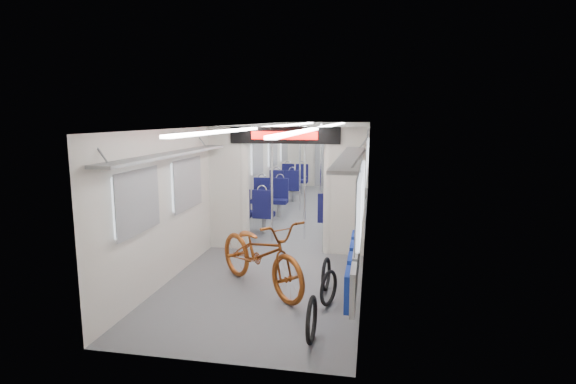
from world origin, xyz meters
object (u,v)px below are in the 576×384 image
(seat_bay_near_left, at_px, (262,202))
(stanchion_near_left, at_px, (272,185))
(flip_bench, at_px, (354,266))
(bike_hoop_c, at_px, (326,276))
(bicycle, at_px, (261,253))
(bike_hoop_b, at_px, (329,290))
(stanchion_far_right, at_px, (321,168))
(stanchion_near_right, at_px, (305,184))
(stanchion_far_left, at_px, (300,168))
(seat_bay_far_left, at_px, (290,180))
(seat_bay_near_right, at_px, (342,206))
(seat_bay_far_right, at_px, (350,183))
(bike_hoop_a, at_px, (312,322))

(seat_bay_near_left, relative_size, stanchion_near_left, 0.86)
(flip_bench, relative_size, seat_bay_near_left, 1.06)
(bike_hoop_c, bearing_deg, bicycle, -173.36)
(bike_hoop_b, relative_size, stanchion_far_right, 0.21)
(flip_bench, bearing_deg, stanchion_near_right, 109.15)
(bike_hoop_c, height_order, stanchion_far_left, stanchion_far_left)
(stanchion_far_right, bearing_deg, seat_bay_far_left, 121.42)
(bike_hoop_b, bearing_deg, seat_bay_far_left, 103.83)
(seat_bay_near_left, height_order, seat_bay_near_right, seat_bay_near_left)
(bike_hoop_b, distance_m, stanchion_far_right, 6.21)
(bicycle, height_order, stanchion_far_left, stanchion_far_left)
(bike_hoop_b, relative_size, stanchion_far_left, 0.21)
(bicycle, height_order, stanchion_far_right, stanchion_far_right)
(bike_hoop_c, xyz_separation_m, seat_bay_near_left, (-1.88, 3.82, 0.31))
(seat_bay_near_right, xyz_separation_m, seat_bay_far_left, (-1.87, 3.83, 0.00))
(seat_bay_near_right, relative_size, stanchion_far_right, 0.83)
(seat_bay_near_left, relative_size, stanchion_far_right, 0.86)
(bike_hoop_c, bearing_deg, seat_bay_far_right, 90.09)
(bike_hoop_c, distance_m, stanchion_near_right, 2.92)
(stanchion_far_left, height_order, stanchion_far_right, same)
(bicycle, distance_m, stanchion_near_left, 2.62)
(bike_hoop_c, relative_size, seat_bay_far_right, 0.23)
(seat_bay_far_right, distance_m, stanchion_near_right, 4.47)
(stanchion_near_left, relative_size, stanchion_far_left, 1.00)
(bicycle, distance_m, stanchion_far_left, 5.63)
(stanchion_far_left, bearing_deg, seat_bay_near_right, -55.72)
(bike_hoop_b, height_order, seat_bay_near_left, seat_bay_near_left)
(bicycle, relative_size, seat_bay_near_right, 1.07)
(bike_hoop_c, distance_m, seat_bay_near_left, 4.27)
(stanchion_near_right, xyz_separation_m, stanchion_far_left, (-0.54, 2.80, 0.00))
(stanchion_far_left, bearing_deg, stanchion_far_right, 9.45)
(seat_bay_near_right, height_order, stanchion_far_right, stanchion_far_right)
(bicycle, relative_size, stanchion_far_right, 0.89)
(seat_bay_near_right, xyz_separation_m, stanchion_far_left, (-1.25, 1.83, 0.63))
(seat_bay_far_right, distance_m, stanchion_far_right, 1.75)
(seat_bay_near_left, bearing_deg, flip_bench, -62.36)
(bike_hoop_b, bearing_deg, bike_hoop_a, -94.94)
(flip_bench, relative_size, stanchion_far_left, 0.91)
(seat_bay_near_left, relative_size, stanchion_near_right, 0.86)
(bike_hoop_b, distance_m, bike_hoop_c, 0.52)
(bike_hoop_c, relative_size, stanchion_near_left, 0.21)
(seat_bay_near_left, distance_m, seat_bay_near_right, 1.88)
(flip_bench, height_order, seat_bay_near_right, seat_bay_near_right)
(seat_bay_near_right, relative_size, seat_bay_far_right, 0.91)
(seat_bay_near_left, height_order, stanchion_near_right, stanchion_near_right)
(stanchion_far_left, bearing_deg, bicycle, -86.71)
(seat_bay_far_left, distance_m, stanchion_near_right, 4.98)
(seat_bay_far_right, relative_size, stanchion_near_right, 0.92)
(bicycle, height_order, seat_bay_near_right, bicycle)
(seat_bay_near_left, height_order, stanchion_far_right, stanchion_far_right)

